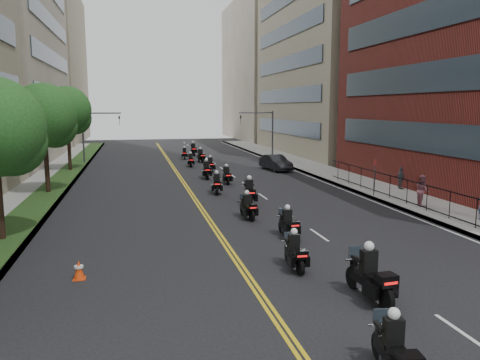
% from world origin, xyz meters
% --- Properties ---
extents(ground, '(160.00, 160.00, 0.00)m').
position_xyz_m(ground, '(0.00, 0.00, 0.00)').
color(ground, black).
rests_on(ground, ground).
extents(sidewalk_right, '(4.00, 90.00, 0.15)m').
position_xyz_m(sidewalk_right, '(12.00, 25.00, 0.07)').
color(sidewalk_right, gray).
rests_on(sidewalk_right, ground).
extents(sidewalk_left, '(4.00, 90.00, 0.15)m').
position_xyz_m(sidewalk_left, '(-12.00, 25.00, 0.07)').
color(sidewalk_left, gray).
rests_on(sidewalk_left, ground).
extents(grass_strip, '(2.00, 90.00, 0.04)m').
position_xyz_m(grass_strip, '(-11.20, 25.00, 0.17)').
color(grass_strip, '#1F3814').
rests_on(grass_strip, sidewalk_left).
extents(building_right_tan, '(15.11, 28.00, 30.00)m').
position_xyz_m(building_right_tan, '(21.48, 48.00, 15.00)').
color(building_right_tan, gray).
rests_on(building_right_tan, ground).
extents(building_right_far, '(15.00, 28.00, 26.00)m').
position_xyz_m(building_right_far, '(21.50, 78.00, 13.00)').
color(building_right_far, gray).
rests_on(building_right_far, ground).
extents(building_left_far, '(16.00, 28.00, 26.00)m').
position_xyz_m(building_left_far, '(-22.00, 78.00, 13.00)').
color(building_left_far, gray).
rests_on(building_left_far, ground).
extents(iron_fence, '(0.05, 28.00, 1.50)m').
position_xyz_m(iron_fence, '(11.00, 12.00, 0.90)').
color(iron_fence, black).
rests_on(iron_fence, sidewalk_right).
extents(street_trees, '(4.40, 38.40, 7.98)m').
position_xyz_m(street_trees, '(-11.05, 18.61, 5.13)').
color(street_trees, black).
rests_on(street_trees, ground).
extents(traffic_signal_right, '(4.09, 0.20, 5.60)m').
position_xyz_m(traffic_signal_right, '(9.54, 42.00, 3.70)').
color(traffic_signal_right, '#3F3F44').
rests_on(traffic_signal_right, ground).
extents(traffic_signal_left, '(4.09, 0.20, 5.60)m').
position_xyz_m(traffic_signal_left, '(-9.54, 42.00, 3.70)').
color(traffic_signal_left, '#3F3F44').
rests_on(traffic_signal_left, ground).
extents(motorcycle_0, '(0.66, 2.21, 1.63)m').
position_xyz_m(motorcycle_0, '(0.22, -1.57, 0.65)').
color(motorcycle_0, black).
rests_on(motorcycle_0, ground).
extents(motorcycle_1, '(0.68, 2.55, 1.88)m').
position_xyz_m(motorcycle_1, '(1.83, 2.51, 0.74)').
color(motorcycle_1, black).
rests_on(motorcycle_1, ground).
extents(motorcycle_2, '(0.49, 2.10, 1.55)m').
position_xyz_m(motorcycle_2, '(0.47, 5.76, 0.61)').
color(motorcycle_2, black).
rests_on(motorcycle_2, ground).
extents(motorcycle_3, '(0.51, 2.09, 1.54)m').
position_xyz_m(motorcycle_3, '(1.62, 9.94, 0.61)').
color(motorcycle_3, black).
rests_on(motorcycle_3, ground).
extents(motorcycle_4, '(0.59, 2.12, 1.56)m').
position_xyz_m(motorcycle_4, '(0.66, 13.96, 0.62)').
color(motorcycle_4, black).
rests_on(motorcycle_4, ground).
extents(motorcycle_5, '(0.74, 2.45, 1.81)m').
position_xyz_m(motorcycle_5, '(1.67, 17.64, 0.72)').
color(motorcycle_5, black).
rests_on(motorcycle_5, ground).
extents(motorcycle_6, '(0.67, 2.21, 1.63)m').
position_xyz_m(motorcycle_6, '(0.33, 21.78, 0.64)').
color(motorcycle_6, black).
rests_on(motorcycle_6, ground).
extents(motorcycle_7, '(0.50, 2.15, 1.58)m').
position_xyz_m(motorcycle_7, '(1.83, 25.76, 0.63)').
color(motorcycle_7, black).
rests_on(motorcycle_7, ground).
extents(motorcycle_8, '(0.57, 2.33, 1.72)m').
position_xyz_m(motorcycle_8, '(0.69, 28.84, 0.68)').
color(motorcycle_8, black).
rests_on(motorcycle_8, ground).
extents(motorcycle_9, '(0.49, 2.11, 1.56)m').
position_xyz_m(motorcycle_9, '(1.73, 33.12, 0.62)').
color(motorcycle_9, black).
rests_on(motorcycle_9, ground).
extents(motorcycle_10, '(0.49, 2.08, 1.53)m').
position_xyz_m(motorcycle_10, '(0.35, 37.22, 0.61)').
color(motorcycle_10, black).
rests_on(motorcycle_10, ground).
extents(motorcycle_11, '(0.62, 2.27, 1.68)m').
position_xyz_m(motorcycle_11, '(1.90, 40.74, 0.66)').
color(motorcycle_11, black).
rests_on(motorcycle_11, ground).
extents(motorcycle_12, '(0.55, 2.06, 1.52)m').
position_xyz_m(motorcycle_12, '(0.50, 44.50, 0.60)').
color(motorcycle_12, black).
rests_on(motorcycle_12, ground).
extents(motorcycle_13, '(0.56, 2.44, 1.80)m').
position_xyz_m(motorcycle_13, '(2.02, 48.36, 0.71)').
color(motorcycle_13, black).
rests_on(motorcycle_13, ground).
extents(parked_sedan, '(2.26, 4.69, 1.48)m').
position_xyz_m(parked_sedan, '(8.00, 32.59, 0.74)').
color(parked_sedan, black).
rests_on(parked_sedan, ground).
extents(pedestrian_b, '(0.91, 1.06, 1.89)m').
position_xyz_m(pedestrian_b, '(11.54, 14.25, 1.09)').
color(pedestrian_b, '#985261').
rests_on(pedestrian_b, sidewalk_right).
extents(pedestrian_c, '(0.39, 0.93, 1.59)m').
position_xyz_m(pedestrian_c, '(13.50, 19.77, 0.94)').
color(pedestrian_c, '#46484E').
rests_on(pedestrian_c, sidewalk_right).
extents(traffic_cone, '(0.42, 0.42, 0.71)m').
position_xyz_m(traffic_cone, '(-7.33, 6.46, 0.35)').
color(traffic_cone, '#E83D0C').
rests_on(traffic_cone, ground).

